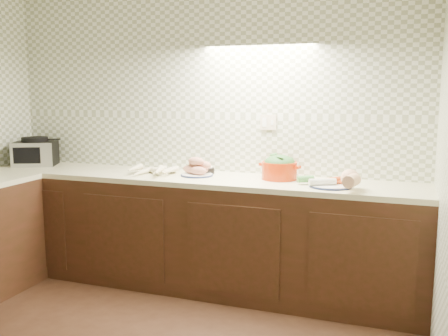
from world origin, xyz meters
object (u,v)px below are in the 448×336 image
(onion_bowl, at_px, (206,169))
(veg_plate, at_px, (339,181))
(parsnip_pile, at_px, (152,171))
(dutch_oven, at_px, (279,167))
(sweet_potato_plate, at_px, (197,169))
(toaster_oven, at_px, (35,152))

(onion_bowl, bearing_deg, veg_plate, -12.50)
(parsnip_pile, xyz_separation_m, veg_plate, (1.48, -0.04, 0.01))
(veg_plate, bearing_deg, dutch_oven, 157.73)
(dutch_oven, height_order, veg_plate, dutch_oven)
(onion_bowl, bearing_deg, sweet_potato_plate, -104.96)
(sweet_potato_plate, distance_m, dutch_oven, 0.66)
(parsnip_pile, relative_size, sweet_potato_plate, 1.51)
(onion_bowl, xyz_separation_m, veg_plate, (1.09, -0.24, 0.01))
(sweet_potato_plate, bearing_deg, parsnip_pile, -166.01)
(sweet_potato_plate, relative_size, onion_bowl, 2.08)
(onion_bowl, relative_size, veg_plate, 0.26)
(sweet_potato_plate, height_order, veg_plate, sweet_potato_plate)
(onion_bowl, height_order, veg_plate, veg_plate)
(toaster_oven, relative_size, parsnip_pile, 1.10)
(toaster_oven, xyz_separation_m, dutch_oven, (2.25, 0.04, -0.03))
(toaster_oven, distance_m, sweet_potato_plate, 1.60)
(toaster_oven, relative_size, veg_plate, 0.90)
(dutch_oven, relative_size, veg_plate, 0.69)
(toaster_oven, xyz_separation_m, veg_plate, (2.72, -0.15, -0.07))
(toaster_oven, bearing_deg, sweet_potato_plate, -25.73)
(parsnip_pile, distance_m, dutch_oven, 1.02)
(toaster_oven, distance_m, dutch_oven, 2.25)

